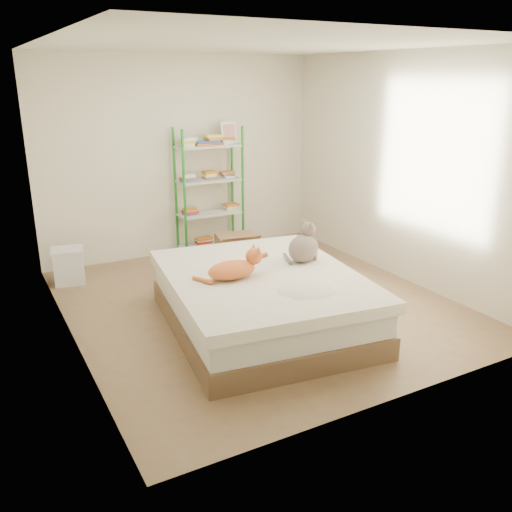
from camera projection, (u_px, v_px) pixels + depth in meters
room at (257, 183)px, 5.42m from camera, size 3.81×4.21×2.61m
bed at (262, 300)px, 5.19m from camera, size 1.99×2.36×0.55m
orange_cat at (232, 268)px, 4.94m from camera, size 0.55×0.30×0.22m
grey_cat at (303, 242)px, 5.37m from camera, size 0.41×0.37×0.40m
shelf_unit at (210, 186)px, 7.24m from camera, size 0.88×0.36×1.74m
cardboard_box at (237, 248)px, 7.09m from camera, size 0.57×0.56×0.41m
white_bin at (69, 266)px, 6.33m from camera, size 0.42×0.38×0.42m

